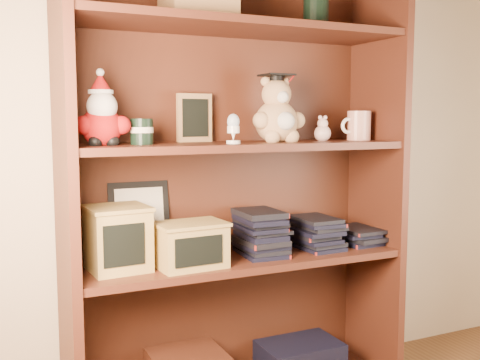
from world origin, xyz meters
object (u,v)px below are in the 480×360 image
object	(u,v)px
grad_teddy_bear	(277,116)
teacher_mug	(358,126)
bookcase	(233,190)
treats_box	(118,238)

from	to	relation	value
grad_teddy_bear	teacher_mug	xyz separation A→B (m)	(0.36, 0.01, -0.04)
bookcase	grad_teddy_bear	distance (m)	0.31
grad_teddy_bear	treats_box	size ratio (longest dim) A/B	1.19
bookcase	grad_teddy_bear	world-z (taller)	bookcase
bookcase	treats_box	world-z (taller)	bookcase
bookcase	treats_box	distance (m)	0.45
bookcase	teacher_mug	bearing A→B (deg)	-5.78
treats_box	bookcase	bearing A→B (deg)	6.87
teacher_mug	treats_box	xyz separation A→B (m)	(-0.93, -0.00, -0.35)
bookcase	teacher_mug	xyz separation A→B (m)	(0.50, -0.05, 0.23)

